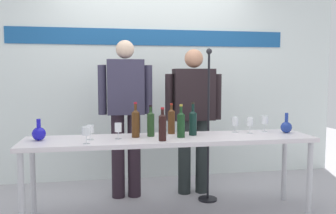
% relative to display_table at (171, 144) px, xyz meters
% --- Properties ---
extents(back_wall, '(4.99, 0.11, 3.00)m').
position_rel_display_table_xyz_m(back_wall, '(0.00, 1.38, 0.81)').
color(back_wall, white).
rests_on(back_wall, ground).
extents(display_table, '(2.65, 0.57, 0.76)m').
position_rel_display_table_xyz_m(display_table, '(0.00, 0.00, 0.00)').
color(display_table, silver).
rests_on(display_table, ground).
extents(decanter_blue_left, '(0.12, 0.12, 0.19)m').
position_rel_display_table_xyz_m(decanter_blue_left, '(-1.16, 0.04, 0.12)').
color(decanter_blue_left, '#1C18B6').
rests_on(decanter_blue_left, display_table).
extents(decanter_blue_right, '(0.11, 0.11, 0.20)m').
position_rel_display_table_xyz_m(decanter_blue_right, '(1.17, 0.04, 0.12)').
color(decanter_blue_right, navy).
rests_on(decanter_blue_right, display_table).
extents(presenter_left, '(0.58, 0.22, 1.69)m').
position_rel_display_table_xyz_m(presenter_left, '(-0.37, 0.64, 0.27)').
color(presenter_left, black).
rests_on(presenter_left, ground).
extents(presenter_right, '(0.64, 0.22, 1.61)m').
position_rel_display_table_xyz_m(presenter_right, '(0.37, 0.64, 0.23)').
color(presenter_right, '#202727').
rests_on(presenter_right, ground).
extents(wine_bottle_0, '(0.07, 0.07, 0.30)m').
position_rel_display_table_xyz_m(wine_bottle_0, '(0.04, 0.19, 0.19)').
color(wine_bottle_0, '#542F16').
rests_on(wine_bottle_0, display_table).
extents(wine_bottle_1, '(0.07, 0.07, 0.31)m').
position_rel_display_table_xyz_m(wine_bottle_1, '(0.23, 0.07, 0.19)').
color(wine_bottle_1, black).
rests_on(wine_bottle_1, display_table).
extents(wine_bottle_2, '(0.07, 0.07, 0.29)m').
position_rel_display_table_xyz_m(wine_bottle_2, '(-0.11, -0.17, 0.19)').
color(wine_bottle_2, black).
rests_on(wine_bottle_2, display_table).
extents(wine_bottle_3, '(0.07, 0.07, 0.30)m').
position_rel_display_table_xyz_m(wine_bottle_3, '(0.09, -0.03, 0.19)').
color(wine_bottle_3, '#163B1B').
rests_on(wine_bottle_3, display_table).
extents(wine_bottle_4, '(0.07, 0.07, 0.29)m').
position_rel_display_table_xyz_m(wine_bottle_4, '(-0.18, 0.08, 0.19)').
color(wine_bottle_4, '#203E1D').
rests_on(wine_bottle_4, display_table).
extents(wine_bottle_5, '(0.07, 0.07, 0.32)m').
position_rel_display_table_xyz_m(wine_bottle_5, '(-0.32, 0.05, 0.20)').
color(wine_bottle_5, '#4A2A11').
rests_on(wine_bottle_5, display_table).
extents(wine_glass_left_0, '(0.07, 0.07, 0.14)m').
position_rel_display_table_xyz_m(wine_glass_left_0, '(-0.75, -0.19, 0.16)').
color(wine_glass_left_0, white).
rests_on(wine_glass_left_0, display_table).
extents(wine_glass_left_1, '(0.06, 0.06, 0.15)m').
position_rel_display_table_xyz_m(wine_glass_left_1, '(-0.48, -0.01, 0.16)').
color(wine_glass_left_1, white).
rests_on(wine_glass_left_1, display_table).
extents(wine_glass_left_2, '(0.06, 0.06, 0.13)m').
position_rel_display_table_xyz_m(wine_glass_left_2, '(-0.73, -0.01, 0.15)').
color(wine_glass_left_2, white).
rests_on(wine_glass_left_2, display_table).
extents(wine_glass_right_0, '(0.06, 0.06, 0.16)m').
position_rel_display_table_xyz_m(wine_glass_right_0, '(0.80, 0.07, 0.17)').
color(wine_glass_right_0, white).
rests_on(wine_glass_right_0, display_table).
extents(wine_glass_right_1, '(0.07, 0.07, 0.16)m').
position_rel_display_table_xyz_m(wine_glass_right_1, '(0.99, 0.15, 0.18)').
color(wine_glass_right_1, white).
rests_on(wine_glass_right_1, display_table).
extents(wine_glass_right_2, '(0.06, 0.06, 0.15)m').
position_rel_display_table_xyz_m(wine_glass_right_2, '(0.68, 0.16, 0.17)').
color(wine_glass_right_2, white).
rests_on(wine_glass_right_2, display_table).
extents(microphone_stand, '(0.20, 0.20, 1.60)m').
position_rel_display_table_xyz_m(microphone_stand, '(0.47, 0.37, -0.16)').
color(microphone_stand, black).
rests_on(microphone_stand, ground).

